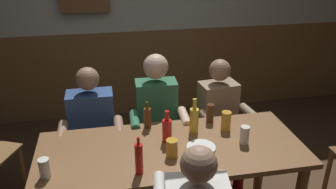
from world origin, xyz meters
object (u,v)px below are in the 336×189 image
(dining_table, at_px, (172,160))
(pint_glass_2, at_px, (45,168))
(person_0, at_px, (92,126))
(pint_glass_4, at_px, (245,135))
(pint_glass_1, at_px, (226,121))
(bottle_1, at_px, (194,119))
(plate_0, at_px, (201,147))
(person_1, at_px, (157,117))
(pint_glass_3, at_px, (210,113))
(person_2, at_px, (221,116))
(bottle_3, at_px, (139,158))
(bottle_0, at_px, (147,118))
(pint_glass_0, at_px, (172,148))
(bottle_2, at_px, (167,130))

(dining_table, relative_size, pint_glass_2, 14.44)
(person_0, relative_size, pint_glass_4, 8.26)
(pint_glass_1, height_order, pint_glass_4, pint_glass_1)
(bottle_1, bearing_deg, plate_0, -91.89)
(person_1, height_order, pint_glass_3, person_1)
(dining_table, xyz_separation_m, person_2, (0.60, 0.62, -0.02))
(bottle_3, distance_m, pint_glass_4, 0.84)
(person_1, xyz_separation_m, bottle_0, (-0.13, -0.30, 0.16))
(person_2, relative_size, plate_0, 5.49)
(person_1, height_order, pint_glass_1, person_1)
(bottle_0, relative_size, pint_glass_2, 1.67)
(pint_glass_2, bearing_deg, person_0, 71.34)
(person_1, bearing_deg, pint_glass_0, 91.14)
(bottle_1, distance_m, bottle_3, 0.66)
(person_2, bearing_deg, bottle_3, 38.07)
(person_1, height_order, person_2, person_1)
(bottle_1, xyz_separation_m, pint_glass_1, (0.26, -0.02, -0.03))
(bottle_2, bearing_deg, bottle_3, -125.56)
(person_0, xyz_separation_m, pint_glass_4, (1.13, -0.68, 0.19))
(pint_glass_1, bearing_deg, person_0, 156.54)
(dining_table, relative_size, bottle_2, 7.69)
(dining_table, height_order, pint_glass_3, pint_glass_3)
(dining_table, bearing_deg, plate_0, -14.09)
(bottle_2, relative_size, pint_glass_1, 1.60)
(person_1, bearing_deg, dining_table, 92.68)
(bottle_1, distance_m, bottle_2, 0.25)
(plate_0, distance_m, bottle_3, 0.53)
(pint_glass_2, xyz_separation_m, pint_glass_3, (1.26, 0.51, 0.01))
(plate_0, height_order, pint_glass_3, pint_glass_3)
(bottle_1, xyz_separation_m, bottle_3, (-0.49, -0.45, 0.00))
(person_1, relative_size, plate_0, 5.89)
(bottle_2, bearing_deg, pint_glass_1, 9.10)
(person_2, height_order, plate_0, person_2)
(bottle_0, bearing_deg, pint_glass_4, -29.22)
(person_1, height_order, bottle_3, person_1)
(dining_table, distance_m, pint_glass_3, 0.54)
(person_2, relative_size, bottle_2, 4.62)
(plate_0, bearing_deg, bottle_1, 88.11)
(pint_glass_1, bearing_deg, pint_glass_0, -150.45)
(bottle_0, bearing_deg, bottle_2, -64.22)
(plate_0, height_order, pint_glass_0, pint_glass_0)
(pint_glass_4, bearing_deg, bottle_0, 150.78)
(person_1, distance_m, person_2, 0.60)
(pint_glass_1, distance_m, pint_glass_3, 0.18)
(bottle_2, bearing_deg, person_1, 88.54)
(bottle_1, height_order, pint_glass_4, bottle_1)
(pint_glass_0, bearing_deg, bottle_2, 89.26)
(dining_table, relative_size, pint_glass_1, 12.32)
(person_2, bearing_deg, person_1, -8.01)
(bottle_2, height_order, pint_glass_2, bottle_2)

